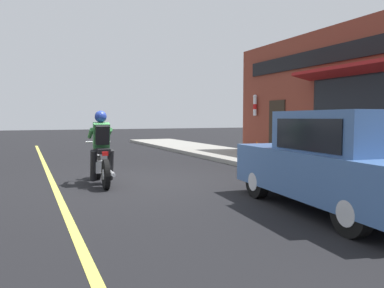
# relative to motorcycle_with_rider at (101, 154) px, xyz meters

# --- Properties ---
(ground_plane) EXTENTS (80.00, 80.00, 0.00)m
(ground_plane) POSITION_rel_motorcycle_with_rider_xyz_m (0.81, -0.09, -0.68)
(ground_plane) COLOR black
(sidewalk_curb) EXTENTS (2.60, 22.00, 0.14)m
(sidewalk_curb) POSITION_rel_motorcycle_with_rider_xyz_m (5.59, 2.91, -0.61)
(sidewalk_curb) COLOR gray
(sidewalk_curb) RESTS_ON ground
(lane_stripe) EXTENTS (0.12, 19.80, 0.01)m
(lane_stripe) POSITION_rel_motorcycle_with_rider_xyz_m (-0.99, 2.91, -0.67)
(lane_stripe) COLOR #D1C64C
(lane_stripe) RESTS_ON ground
(storefront_building) EXTENTS (1.25, 10.43, 4.20)m
(storefront_building) POSITION_rel_motorcycle_with_rider_xyz_m (7.12, -0.05, 1.43)
(storefront_building) COLOR brown
(storefront_building) RESTS_ON ground
(motorcycle_with_rider) EXTENTS (0.57, 2.02, 1.62)m
(motorcycle_with_rider) POSITION_rel_motorcycle_with_rider_xyz_m (0.00, 0.00, 0.00)
(motorcycle_with_rider) COLOR black
(motorcycle_with_rider) RESTS_ON ground
(car_hatchback) EXTENTS (2.00, 3.92, 1.57)m
(car_hatchback) POSITION_rel_motorcycle_with_rider_xyz_m (2.92, -3.94, 0.09)
(car_hatchback) COLOR black
(car_hatchback) RESTS_ON ground
(traffic_cone) EXTENTS (0.36, 0.36, 0.60)m
(traffic_cone) POSITION_rel_motorcycle_with_rider_xyz_m (5.09, 1.50, -0.25)
(traffic_cone) COLOR black
(traffic_cone) RESTS_ON sidewalk_curb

